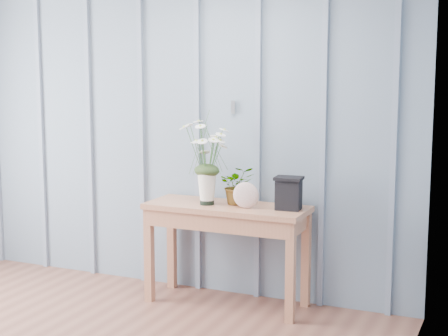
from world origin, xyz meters
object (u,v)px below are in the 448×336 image
at_px(sideboard, 227,220).
at_px(carved_box, 289,193).
at_px(felt_disc_vessel, 246,195).
at_px(daisy_vase, 207,149).

xyz_separation_m(sideboard, carved_box, (0.47, 0.02, 0.24)).
distance_m(felt_disc_vessel, carved_box, 0.30).
bearing_deg(carved_box, daisy_vase, -173.96).
height_order(daisy_vase, felt_disc_vessel, daisy_vase).
distance_m(sideboard, daisy_vase, 0.54).
height_order(daisy_vase, carved_box, daisy_vase).
height_order(sideboard, carved_box, carved_box).
xyz_separation_m(daisy_vase, felt_disc_vessel, (0.31, -0.02, -0.31)).
distance_m(daisy_vase, felt_disc_vessel, 0.44).
distance_m(sideboard, carved_box, 0.52).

